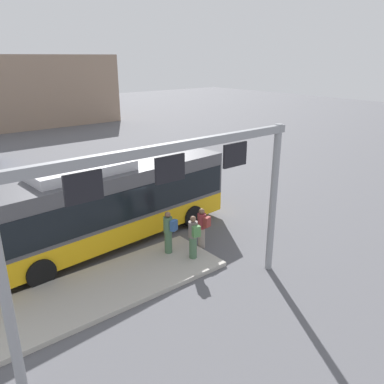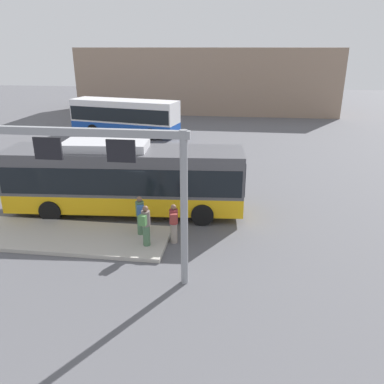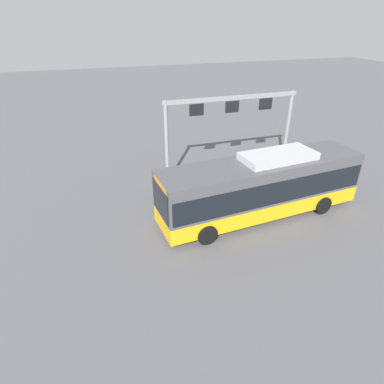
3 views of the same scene
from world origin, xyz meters
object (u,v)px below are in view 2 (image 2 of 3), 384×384
object	(u,v)px
person_waiting_mid	(174,223)
person_boarding	(146,225)
person_waiting_near	(140,215)
bus_background_left	(125,115)
bus_main	(125,176)

from	to	relation	value
person_waiting_mid	person_boarding	bearing A→B (deg)	111.66
person_waiting_near	person_boarding	bearing A→B (deg)	-174.63
bus_background_left	person_boarding	xyz separation A→B (m)	(6.93, -20.20, -0.73)
person_waiting_near	person_waiting_mid	size ratio (longest dim) A/B	1.00
person_boarding	person_waiting_mid	distance (m)	1.18
person_waiting_near	bus_background_left	bearing A→B (deg)	-2.90
bus_main	person_waiting_mid	size ratio (longest dim) A/B	6.63
bus_main	person_waiting_mid	bearing A→B (deg)	-48.94
bus_main	bus_background_left	world-z (taller)	bus_main
bus_background_left	person_waiting_near	distance (m)	20.37
bus_background_left	person_boarding	size ratio (longest dim) A/B	5.99
person_boarding	person_waiting_mid	size ratio (longest dim) A/B	1.00
person_boarding	person_waiting_mid	xyz separation A→B (m)	(0.98, 0.65, -0.16)
bus_background_left	person_boarding	distance (m)	21.37
bus_main	person_waiting_near	xyz separation A→B (m)	(1.33, -2.47, -0.76)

